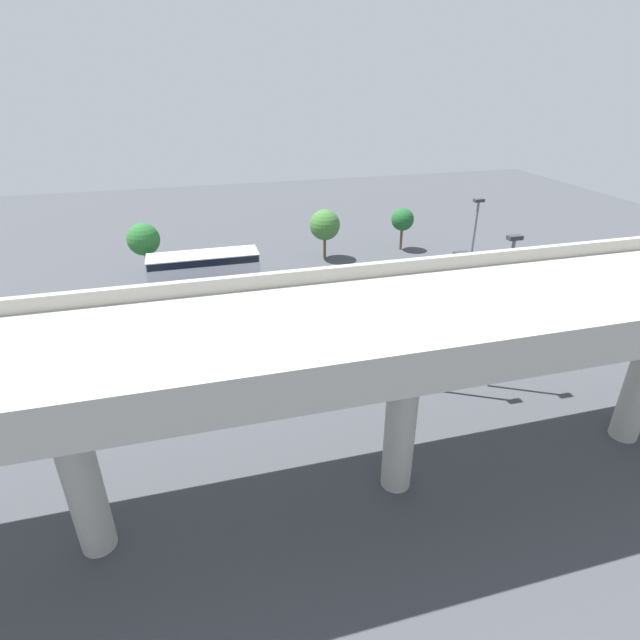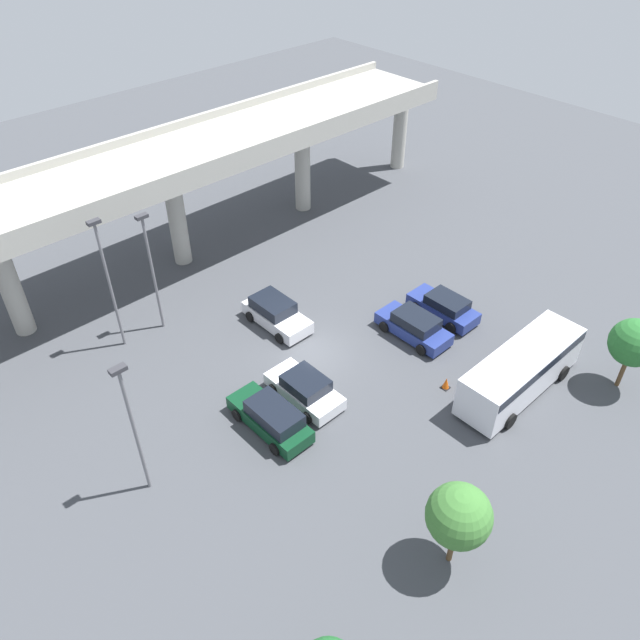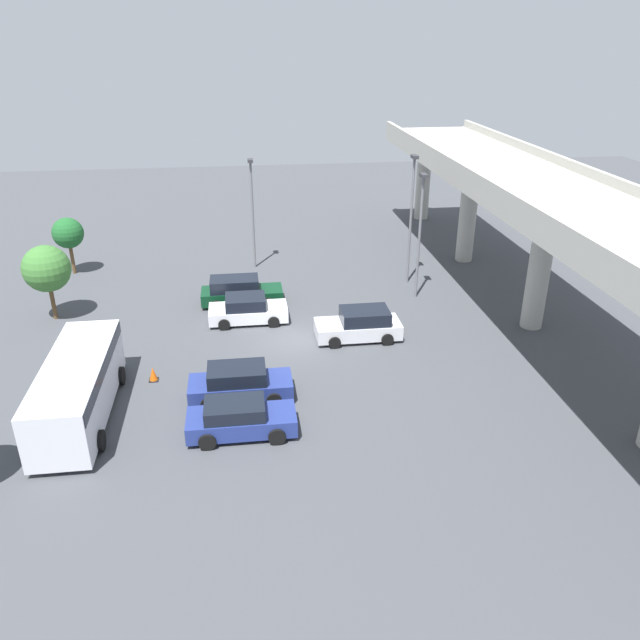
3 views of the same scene
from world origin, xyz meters
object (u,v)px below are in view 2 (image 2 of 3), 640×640
parked_car_0 (271,417)px  lamp_post_mid_lot (151,264)px  parked_car_3 (414,326)px  traffic_cone (446,383)px  parked_car_2 (276,313)px  parked_car_4 (444,307)px  tree_front_centre (459,516)px  shuttle_bus (522,368)px  lamp_post_near_aisle (108,276)px  tree_front_right (634,343)px  parked_car_1 (305,389)px  lamp_post_by_overpass (132,421)px

parked_car_0 → lamp_post_mid_lot: (0.41, 10.90, 3.73)m
parked_car_3 → traffic_cone: bearing=152.8°
parked_car_2 → parked_car_4: (8.06, -6.54, -0.06)m
parked_car_3 → tree_front_centre: (-10.04, -10.48, 2.30)m
shuttle_bus → lamp_post_near_aisle: size_ratio=1.00×
tree_front_right → traffic_cone: bearing=138.4°
parked_car_1 → lamp_post_near_aisle: size_ratio=0.54×
parked_car_3 → tree_front_right: 11.72m
lamp_post_mid_lot → parked_car_3: bearing=-46.6°
parked_car_2 → tree_front_centre: size_ratio=1.04×
lamp_post_mid_lot → tree_front_right: bearing=-54.2°
tree_front_right → lamp_post_by_overpass: bearing=152.4°
tree_front_right → parked_car_3: bearing=115.7°
parked_car_4 → tree_front_centre: tree_front_centre is taller
lamp_post_by_overpass → lamp_post_near_aisle: bearing=66.8°
lamp_post_by_overpass → parked_car_4: bearing=-3.7°
shuttle_bus → traffic_cone: shuttle_bus is taller
lamp_post_mid_lot → lamp_post_by_overpass: 11.90m
parked_car_4 → shuttle_bus: bearing=162.0°
parked_car_0 → parked_car_4: bearing=-90.7°
lamp_post_by_overpass → traffic_cone: bearing=-19.5°
lamp_post_by_overpass → shuttle_bus: bearing=-24.3°
parked_car_0 → lamp_post_near_aisle: 11.95m
tree_front_centre → tree_front_right: size_ratio=1.01×
lamp_post_mid_lot → lamp_post_by_overpass: lamp_post_mid_lot is taller
parked_car_2 → parked_car_4: bearing=51.0°
parked_car_2 → tree_front_right: 19.86m
lamp_post_by_overpass → parked_car_1: bearing=-4.6°
parked_car_3 → shuttle_bus: bearing=-174.9°
parked_car_0 → parked_car_2: bearing=-41.4°
parked_car_4 → lamp_post_by_overpass: 20.46m
parked_car_3 → parked_car_4: (2.80, -0.03, -0.02)m
tree_front_right → traffic_cone: (-7.07, 6.28, -2.71)m
parked_car_3 → shuttle_bus: (0.61, -6.78, 0.82)m
parked_car_0 → parked_car_3: bearing=-90.8°
lamp_post_mid_lot → shuttle_bus: bearing=-58.2°
parked_car_1 → tree_front_centre: bearing=170.7°
parked_car_0 → parked_car_2: 8.49m
shuttle_bus → parked_car_0: bearing=-31.1°
parked_car_3 → tree_front_centre: bearing=136.2°
tree_front_centre → traffic_cone: (7.95, 6.40, -2.73)m
lamp_post_near_aisle → lamp_post_by_overpass: lamp_post_near_aisle is taller
parked_car_4 → parked_car_3: bearing=89.4°
parked_car_0 → traffic_cone: 9.75m
parked_car_0 → shuttle_bus: size_ratio=0.59×
lamp_post_near_aisle → lamp_post_by_overpass: 10.77m
tree_front_centre → parked_car_0: bearing=94.4°
parked_car_1 → shuttle_bus: (8.84, -7.34, 0.85)m
parked_car_1 → parked_car_2: bearing=-26.6°
shuttle_bus → tree_front_centre: size_ratio=1.89×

